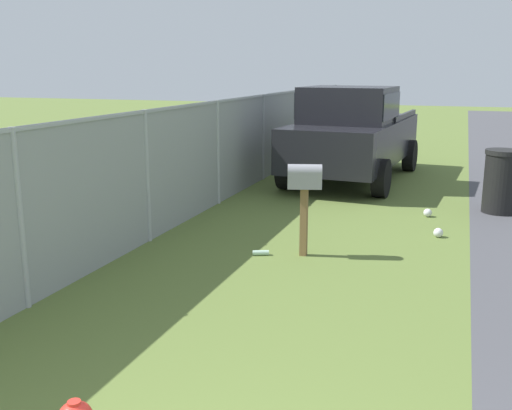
{
  "coord_description": "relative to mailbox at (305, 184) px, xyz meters",
  "views": [
    {
      "loc": [
        -1.46,
        -0.98,
        2.48
      ],
      "look_at": [
        4.81,
        1.21,
        0.94
      ],
      "focal_mm": 41.57,
      "sensor_mm": 36.0,
      "label": 1
    }
  ],
  "objects": [
    {
      "name": "litter_bag_near_hydrant",
      "position": [
        2.75,
        -1.46,
        -0.92
      ],
      "size": [
        0.14,
        0.14,
        0.14
      ],
      "primitive_type": "sphere",
      "color": "silver",
      "rests_on": "ground"
    },
    {
      "name": "fence_section",
      "position": [
        3.85,
        2.31,
        0.04
      ],
      "size": [
        18.39,
        0.07,
        1.91
      ],
      "color": "#9EA3A8",
      "rests_on": "ground"
    },
    {
      "name": "pickup_truck",
      "position": [
        5.65,
        0.38,
        0.12
      ],
      "size": [
        5.17,
        2.54,
        2.09
      ],
      "rotation": [
        0.0,
        0.0,
        3.07
      ],
      "color": "black",
      "rests_on": "ground"
    },
    {
      "name": "litter_bag_by_mailbox",
      "position": [
        1.51,
        -1.69,
        -0.92
      ],
      "size": [
        0.14,
        0.14,
        0.14
      ],
      "primitive_type": "sphere",
      "color": "silver",
      "rests_on": "ground"
    },
    {
      "name": "mailbox",
      "position": [
        0.0,
        0.0,
        0.0
      ],
      "size": [
        0.31,
        0.49,
        1.25
      ],
      "rotation": [
        0.0,
        0.0,
        0.27
      ],
      "color": "brown",
      "rests_on": "ground"
    },
    {
      "name": "litter_bottle_far_scatter",
      "position": [
        -0.19,
        0.54,
        -0.95
      ],
      "size": [
        0.15,
        0.23,
        0.07
      ],
      "primitive_type": "cylinder",
      "rotation": [
        0.0,
        1.57,
        1.96
      ],
      "color": "#B2D8BF",
      "rests_on": "ground"
    },
    {
      "name": "trash_bin",
      "position": [
        3.48,
        -2.63,
        -0.43
      ],
      "size": [
        0.63,
        0.63,
        1.11
      ],
      "color": "black",
      "rests_on": "ground"
    }
  ]
}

